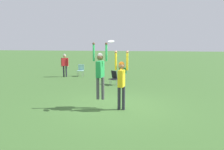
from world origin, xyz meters
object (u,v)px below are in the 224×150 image
at_px(frisbee, 111,41).
at_px(person_jumping, 100,69).
at_px(camping_chair_1, 122,72).
at_px(person_defending, 121,79).
at_px(camping_chair_2, 114,77).
at_px(camping_chair_0, 81,69).
at_px(person_spectator_near, 65,63).

bearing_deg(frisbee, person_jumping, 163.37).
bearing_deg(camping_chair_1, person_defending, 108.45).
bearing_deg(camping_chair_2, person_defending, 142.04).
bearing_deg(camping_chair_0, camping_chair_1, 157.15).
xyz_separation_m(frisbee, camping_chair_1, (-0.47, 7.04, -2.13)).
bearing_deg(person_defending, person_spectator_near, -136.81).
xyz_separation_m(person_defending, camping_chair_0, (-4.26, 8.00, -0.69)).
distance_m(person_defending, camping_chair_2, 5.15).
xyz_separation_m(person_jumping, person_spectator_near, (-4.49, 7.35, -0.50)).
relative_size(frisbee, camping_chair_1, 0.30).
distance_m(frisbee, camping_chair_0, 9.15).
distance_m(camping_chair_0, camping_chair_1, 3.54).
bearing_deg(person_jumping, camping_chair_0, 30.93).
bearing_deg(person_jumping, person_spectator_near, 38.99).
bearing_deg(person_defending, camping_chair_1, -165.41).
xyz_separation_m(frisbee, person_spectator_near, (-4.95, 7.49, -1.58)).
distance_m(frisbee, person_spectator_near, 9.12).
bearing_deg(camping_chair_0, person_spectator_near, 19.26).
distance_m(camping_chair_1, person_spectator_near, 4.54).
bearing_deg(camping_chair_1, person_jumping, 101.48).
relative_size(frisbee, camping_chair_2, 0.29).
bearing_deg(camping_chair_1, camping_chair_0, -4.68).
bearing_deg(camping_chair_1, frisbee, 105.23).
xyz_separation_m(person_jumping, camping_chair_2, (-0.28, 4.86, -1.07)).
xyz_separation_m(camping_chair_2, person_spectator_near, (-4.21, 2.50, 0.57)).
distance_m(person_jumping, camping_chair_0, 8.65).
height_order(camping_chair_2, person_spectator_near, person_spectator_near).
bearing_deg(camping_chair_1, camping_chair_2, 93.87).
bearing_deg(frisbee, camping_chair_0, 115.74).
bearing_deg(camping_chair_0, person_jumping, 106.62).
height_order(camping_chair_1, camping_chair_2, camping_chair_2).
bearing_deg(frisbee, camping_chair_1, 93.80).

